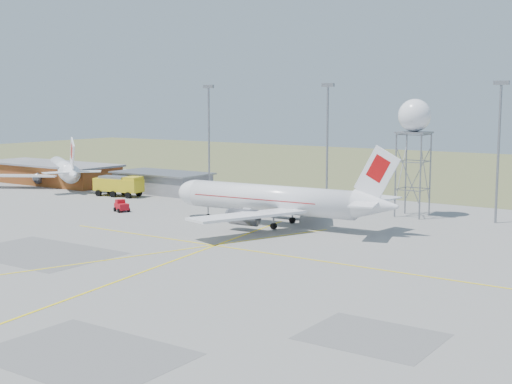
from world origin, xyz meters
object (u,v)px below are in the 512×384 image
Objects in this scene: airliner_far at (64,170)px; fire_truck at (120,187)px; radar_tower at (414,151)px; airliner_main at (275,200)px; baggage_tug at (122,207)px.

airliner_far reaches higher than fire_truck.
airliner_main is at bearing -125.25° from radar_tower.
airliner_main is 1.96× the size of radar_tower.
airliner_far is 10.01× the size of baggage_tug.
fire_truck is (-53.53, -9.12, -8.23)m from radar_tower.
airliner_main reaches higher than airliner_far.
airliner_main is at bearing -159.79° from airliner_far.
fire_truck is 18.56m from baggage_tug.
baggage_tug is at bearing -151.35° from radar_tower.
airliner_far is 39.14m from baggage_tug.
airliner_main is 63.45m from airliner_far.
fire_truck is (21.32, -5.09, -1.48)m from airliner_far.
radar_tower is (74.85, 4.03, 6.75)m from airliner_far.
baggage_tug is (34.70, -17.90, -2.59)m from airliner_far.
airliner_far is at bearing -176.92° from radar_tower.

